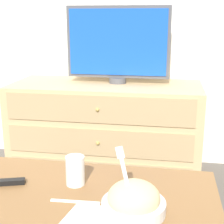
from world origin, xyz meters
The scene contains 9 objects.
ground_plane centered at (0.00, 0.00, 0.00)m, with size 12.00×12.00×0.00m, color #56514C.
dresser centered at (0.12, -0.30, 0.32)m, with size 1.26×0.55×0.64m.
tv centered at (0.19, -0.25, 0.90)m, with size 0.68×0.12×0.50m.
coffee_table centered at (0.24, -1.52, 0.42)m, with size 0.95×0.54×0.50m.
takeout_bowl centered at (0.45, -1.58, 0.54)m, with size 0.19×0.19×0.20m.
drink_cup centered at (0.22, -1.44, 0.54)m, with size 0.07×0.07×0.10m.
napkin centered at (0.34, -1.66, 0.50)m, with size 0.20×0.20×0.00m.
knife centered at (0.26, -1.56, 0.50)m, with size 0.16×0.02×0.00m.
remote_control centered at (-0.04, -1.49, 0.51)m, with size 0.17×0.08×0.02m.
Camera 1 is at (0.54, -2.50, 1.07)m, focal length 55.00 mm.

